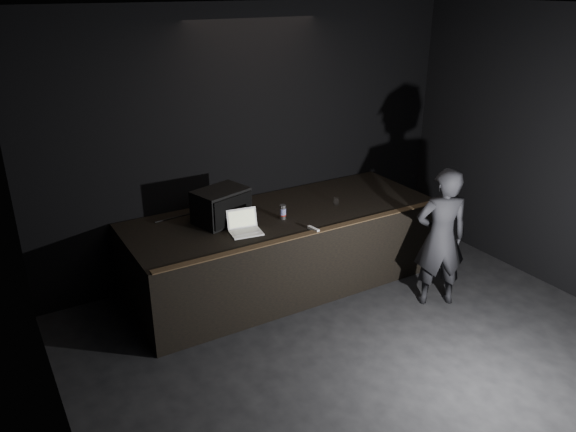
# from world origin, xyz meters

# --- Properties ---
(ground) EXTENTS (7.00, 7.00, 0.00)m
(ground) POSITION_xyz_m (0.00, 0.00, 0.00)
(ground) COLOR black
(ground) RESTS_ON ground
(room_walls) EXTENTS (6.10, 7.10, 3.52)m
(room_walls) POSITION_xyz_m (0.00, 0.00, 2.02)
(room_walls) COLOR black
(room_walls) RESTS_ON ground
(stage_riser) EXTENTS (4.00, 1.50, 1.00)m
(stage_riser) POSITION_xyz_m (0.00, 2.73, 0.50)
(stage_riser) COLOR black
(stage_riser) RESTS_ON ground
(riser_lip) EXTENTS (3.92, 0.10, 0.01)m
(riser_lip) POSITION_xyz_m (0.00, 2.02, 1.01)
(riser_lip) COLOR brown
(riser_lip) RESTS_ON stage_riser
(stage_monitor) EXTENTS (0.72, 0.60, 0.41)m
(stage_monitor) POSITION_xyz_m (-0.80, 2.86, 1.21)
(stage_monitor) COLOR black
(stage_monitor) RESTS_ON stage_riser
(cable) EXTENTS (0.86, 0.11, 0.02)m
(cable) POSITION_xyz_m (-1.10, 3.28, 1.01)
(cable) COLOR black
(cable) RESTS_ON stage_riser
(laptop) EXTENTS (0.40, 0.37, 0.25)m
(laptop) POSITION_xyz_m (-0.69, 2.46, 1.06)
(laptop) COLOR white
(laptop) RESTS_ON stage_riser
(beer_can) EXTENTS (0.08, 0.08, 0.18)m
(beer_can) POSITION_xyz_m (-0.11, 2.56, 1.09)
(beer_can) COLOR silver
(beer_can) RESTS_ON stage_riser
(plastic_cup) EXTENTS (0.07, 0.07, 0.09)m
(plastic_cup) POSITION_xyz_m (0.73, 2.61, 1.05)
(plastic_cup) COLOR white
(plastic_cup) RESTS_ON stage_riser
(wii_remote) EXTENTS (0.07, 0.18, 0.03)m
(wii_remote) POSITION_xyz_m (0.03, 2.08, 1.02)
(wii_remote) COLOR white
(wii_remote) RESTS_ON stage_riser
(person) EXTENTS (0.75, 0.65, 1.75)m
(person) POSITION_xyz_m (1.37, 1.35, 0.87)
(person) COLOR black
(person) RESTS_ON ground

